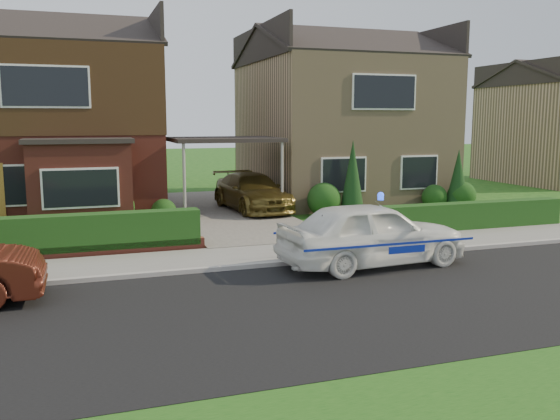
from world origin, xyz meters
name	(u,v)px	position (x,y,z in m)	size (l,w,h in m)	color
ground	(361,301)	(0.00, 0.00, 0.00)	(120.00, 120.00, 0.00)	#154612
road	(361,301)	(0.00, 0.00, 0.00)	(60.00, 6.00, 0.02)	black
kerb	(304,262)	(0.00, 3.05, 0.06)	(60.00, 0.16, 0.12)	#9E9993
sidewalk	(289,253)	(0.00, 4.10, 0.05)	(60.00, 2.00, 0.10)	slate
driveway	(225,212)	(0.00, 11.00, 0.06)	(3.80, 12.00, 0.12)	#666059
house_left	(52,108)	(-5.78, 13.90, 3.81)	(7.50, 9.53, 7.25)	maroon
house_right	(339,113)	(5.80, 13.99, 3.66)	(7.50, 8.06, 7.25)	tan
carport_link	(225,141)	(0.00, 10.95, 2.66)	(3.80, 3.00, 2.77)	black
dwarf_wall	(47,254)	(-5.80, 5.30, 0.18)	(7.70, 0.25, 0.36)	maroon
hedge_left	(47,260)	(-5.80, 5.45, 0.00)	(7.50, 0.55, 0.90)	#193611
hedge_right	(454,232)	(5.80, 5.35, 0.00)	(7.50, 0.55, 0.80)	#193611
shrub_left_mid	(113,208)	(-4.00, 9.30, 0.66)	(1.32, 1.32, 1.32)	#193611
shrub_left_near	(164,212)	(-2.40, 9.60, 0.42)	(0.84, 0.84, 0.84)	#193611
shrub_right_near	(324,200)	(3.20, 9.40, 0.60)	(1.20, 1.20, 1.20)	#193611
shrub_right_mid	(434,197)	(7.80, 9.50, 0.48)	(0.96, 0.96, 0.96)	#193611
shrub_right_far	(462,195)	(8.80, 9.20, 0.54)	(1.08, 1.08, 1.08)	#193611
conifer_a	(352,179)	(4.20, 9.20, 1.30)	(0.90, 0.90, 2.60)	black
conifer_b	(458,181)	(8.60, 9.20, 1.10)	(0.90, 0.90, 2.20)	black
police_car	(372,234)	(1.45, 2.40, 0.76)	(4.12, 4.61, 1.69)	white
driveway_car	(252,192)	(1.00, 10.95, 0.78)	(1.85, 4.56, 1.32)	brown
potted_plant_b	(101,233)	(-4.48, 6.47, 0.40)	(0.36, 0.45, 0.81)	gray
potted_plant_c	(25,240)	(-6.31, 6.00, 0.43)	(0.48, 0.48, 0.86)	gray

